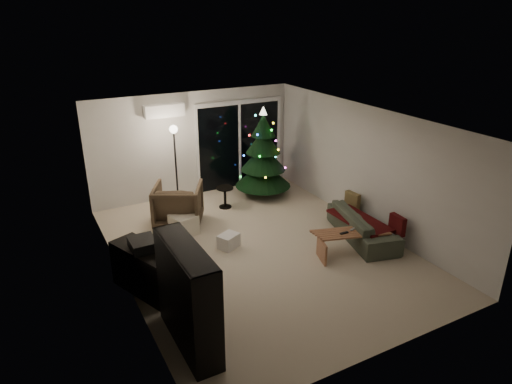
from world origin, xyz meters
The scene contains 18 objects.
room centered at (0.46, 1.49, 1.02)m, with size 6.50×7.51×2.60m.
bookshelf centered at (-2.25, -1.84, 0.74)m, with size 0.37×1.47×1.47m, color black, non-canonical shape.
media_cabinet centered at (-2.25, -0.35, 0.39)m, with size 0.46×1.23×0.77m, color black.
stereo centered at (-2.25, -0.35, 0.85)m, with size 0.39×0.46×0.16m, color black.
armchair centered at (-0.96, 1.77, 0.45)m, with size 0.95×0.98×0.89m, color #413122.
ottoman centered at (-1.03, 1.28, 0.21)m, with size 0.46×0.46×0.41m, color beige.
cardboard_box_a centered at (-1.88, 0.00, 0.16)m, with size 0.45×0.34×0.32m, color white.
cardboard_box_b centered at (-0.47, 0.35, 0.13)m, with size 0.38×0.29×0.27m, color white.
side_table centered at (0.27, 2.11, 0.24)m, with size 0.39×0.39×0.49m, color black.
floor_lamp centered at (-0.71, 2.52, 0.95)m, with size 0.30×0.30×1.90m, color black.
sofa centered at (2.05, -0.55, 0.28)m, with size 1.89×0.74×0.55m, color #515B47.
sofa_throw centered at (1.95, -0.55, 0.40)m, with size 0.59×1.37×0.05m, color #42080D.
cushion_a centered at (2.30, 0.10, 0.50)m, with size 0.11×0.36×0.36m, color olive.
cushion_b centered at (2.30, -1.20, 0.50)m, with size 0.11×0.36×0.36m, color #42080D.
coffee_table centered at (1.45, -0.89, 0.21)m, with size 1.34×0.47×0.42m, color #925F43, non-canonical shape.
remote_a centered at (1.30, -0.89, 0.43)m, with size 0.17×0.05×0.02m, color black.
remote_b centered at (1.55, -0.84, 0.43)m, with size 0.16×0.04×0.02m, color slate.
christmas_tree centered at (1.40, 2.36, 1.09)m, with size 1.35×1.35×2.17m, color black.
Camera 1 is at (-3.67, -6.71, 4.26)m, focal length 32.00 mm.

